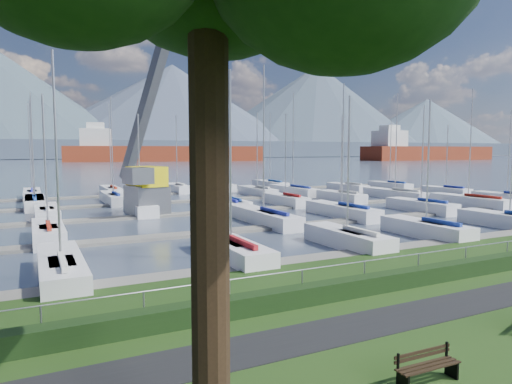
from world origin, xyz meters
TOP-DOWN VIEW (x-y plane):
  - path at (0.00, -3.00)m, footprint 160.00×2.00m
  - water at (0.00, 260.00)m, footprint 800.00×540.00m
  - hedge at (0.00, -0.40)m, footprint 80.00×0.70m
  - fence at (0.00, 0.00)m, footprint 80.00×0.04m
  - foothill at (0.00, 330.00)m, footprint 900.00×80.00m
  - mountains at (7.35, 404.62)m, footprint 1190.00×360.00m
  - docks at (0.00, 26.00)m, footprint 90.00×41.60m
  - bench_left at (-4.53, -6.61)m, footprint 1.81×0.47m
  - crane at (-3.13, 28.47)m, footprint 6.88×13.15m
  - cargo_ship_mid at (46.69, 218.85)m, footprint 101.08×36.93m
  - cargo_ship_east at (190.37, 178.62)m, footprint 85.53×18.86m
  - sailboat_fleet at (-1.86, 28.97)m, footprint 74.43×49.82m

SIDE VIEW (x-z plane):
  - water at x=0.00m, z-range -0.50..-0.30m
  - docks at x=0.00m, z-range -0.34..-0.09m
  - path at x=0.00m, z-range -0.01..0.03m
  - hedge at x=0.00m, z-range 0.00..0.70m
  - bench_left at x=-4.53m, z-range -0.01..0.84m
  - fence at x=0.00m, z-range 1.18..1.22m
  - cargo_ship_mid at x=46.69m, z-range -7.21..14.29m
  - cargo_ship_east at x=190.37m, z-range -7.06..14.44m
  - crane at x=-3.13m, z-range -5.85..16.50m
  - sailboat_fleet at x=-1.86m, z-range -1.51..12.30m
  - foothill at x=0.00m, z-range 0.00..12.00m
  - mountains at x=7.35m, z-range -10.82..104.18m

